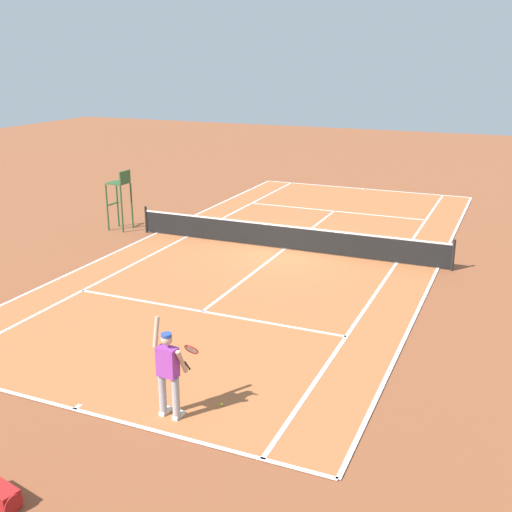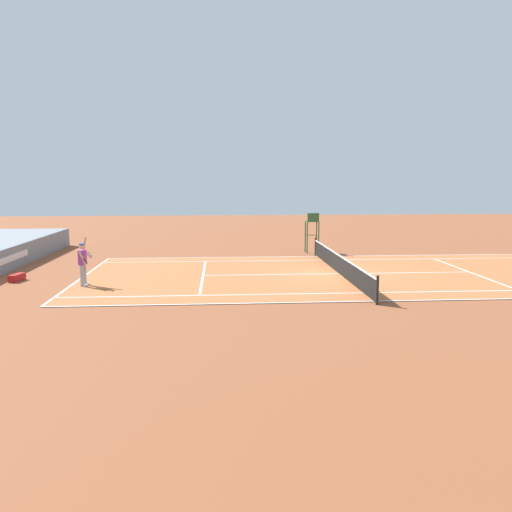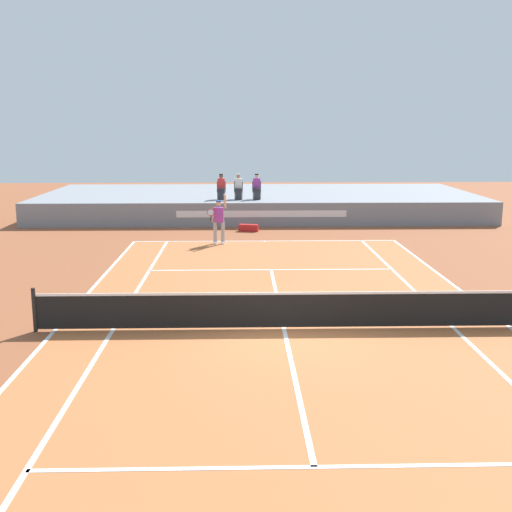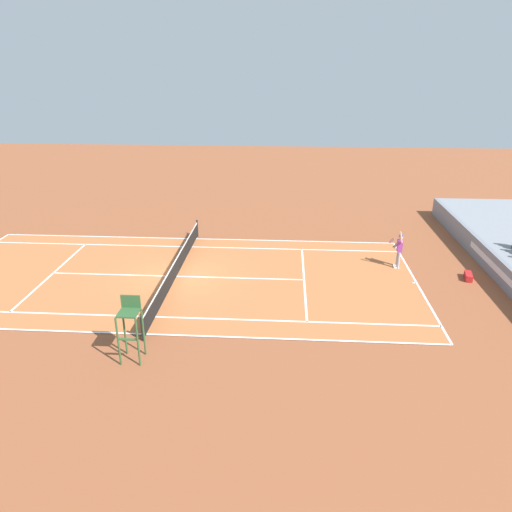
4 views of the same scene
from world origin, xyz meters
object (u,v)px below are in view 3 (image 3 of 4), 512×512
Objects in this scene: spectator_seated_0 at (221,187)px; equipment_bag at (249,228)px; spectator_seated_2 at (257,187)px; tennis_ball at (200,247)px; tennis_player at (219,220)px; spectator_seated_1 at (238,187)px.

equipment_bag is at bearing -65.00° from spectator_seated_0.
equipment_bag is at bearing -99.02° from spectator_seated_2.
equipment_bag is (2.00, 3.99, 0.13)m from tennis_ball.
spectator_seated_0 is at bearing 115.00° from equipment_bag.
spectator_seated_0 is 18.60× the size of tennis_ball.
tennis_player is (-1.72, -6.07, -0.78)m from spectator_seated_2.
tennis_ball is (-1.54, -6.83, -1.74)m from spectator_seated_1.
spectator_seated_2 is 7.47m from tennis_ball.
spectator_seated_1 is 1.00× the size of spectator_seated_2.
spectator_seated_2 is at bearing 0.00° from spectator_seated_1.
tennis_player is at bearing -105.85° from spectator_seated_2.
spectator_seated_0 and spectator_seated_1 have the same top height.
spectator_seated_0 reaches higher than tennis_player.
tennis_player is at bearing -89.47° from spectator_seated_0.
spectator_seated_2 is (0.92, 0.00, 0.00)m from spectator_seated_1.
equipment_bag is (0.46, -2.85, -1.61)m from spectator_seated_1.
spectator_seated_0 reaches higher than tennis_ball.
spectator_seated_0 is at bearing 180.00° from spectator_seated_1.
tennis_player is (-0.81, -6.07, -0.78)m from spectator_seated_1.
tennis_ball is (-2.46, -6.83, -1.74)m from spectator_seated_2.
spectator_seated_2 is 3.30m from equipment_bag.
tennis_ball is at bearing -109.77° from spectator_seated_2.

